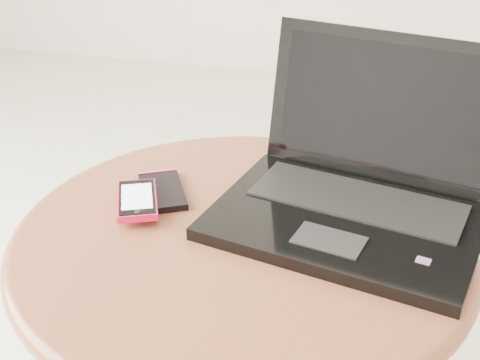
# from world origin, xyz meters

# --- Properties ---
(table) EXTENTS (0.66, 0.66, 0.52)m
(table) POSITION_xyz_m (0.07, -0.10, 0.41)
(table) COLOR brown
(table) RESTS_ON ground
(laptop) EXTENTS (0.42, 0.38, 0.24)m
(laptop) POSITION_xyz_m (0.22, -0.01, 0.56)
(laptop) COLOR black
(laptop) RESTS_ON table
(phone_black) EXTENTS (0.11, 0.14, 0.01)m
(phone_black) POSITION_xyz_m (-0.07, -0.02, 0.53)
(phone_black) COLOR black
(phone_black) RESTS_ON table
(phone_pink) EXTENTS (0.09, 0.12, 0.01)m
(phone_pink) POSITION_xyz_m (-0.09, -0.08, 0.54)
(phone_pink) COLOR #CF1342
(phone_pink) RESTS_ON phone_black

